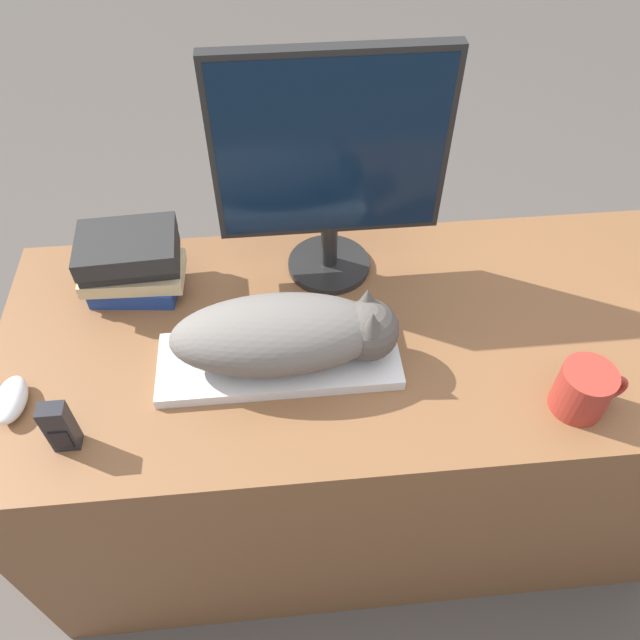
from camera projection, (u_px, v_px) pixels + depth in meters
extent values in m
plane|color=#4C4742|center=(364.00, 609.00, 1.62)|extent=(12.00, 12.00, 0.00)
cube|color=brown|center=(353.00, 426.00, 1.56)|extent=(1.50, 0.65, 0.73)
cube|color=silver|center=(279.00, 361.00, 1.22)|extent=(0.47, 0.16, 0.02)
ellipsoid|color=#66605B|center=(277.00, 334.00, 1.16)|extent=(0.40, 0.17, 0.14)
sphere|color=#4C4742|center=(367.00, 330.00, 1.17)|extent=(0.12, 0.12, 0.12)
cone|color=#4C4742|center=(372.00, 322.00, 1.11)|extent=(0.04, 0.04, 0.05)
cone|color=#4C4742|center=(367.00, 298.00, 1.15)|extent=(0.04, 0.04, 0.05)
cylinder|color=black|center=(329.00, 264.00, 1.41)|extent=(0.18, 0.18, 0.02)
cylinder|color=black|center=(329.00, 243.00, 1.36)|extent=(0.04, 0.04, 0.11)
cube|color=black|center=(331.00, 148.00, 1.18)|extent=(0.46, 0.03, 0.39)
cube|color=black|center=(331.00, 151.00, 1.17)|extent=(0.43, 0.01, 0.37)
ellipsoid|color=silver|center=(11.00, 400.00, 1.15)|extent=(0.06, 0.10, 0.04)
cylinder|color=#9E2D23|center=(583.00, 390.00, 1.13)|extent=(0.10, 0.10, 0.10)
torus|color=#9E2D23|center=(609.00, 388.00, 1.13)|extent=(0.07, 0.01, 0.07)
cube|color=black|center=(60.00, 427.00, 1.07)|extent=(0.05, 0.03, 0.11)
cube|color=black|center=(61.00, 440.00, 1.07)|extent=(0.03, 0.00, 0.05)
cube|color=navy|center=(136.00, 285.00, 1.35)|extent=(0.19, 0.13, 0.04)
cube|color=#C6B284|center=(133.00, 273.00, 1.32)|extent=(0.22, 0.12, 0.03)
cube|color=black|center=(130.00, 258.00, 1.31)|extent=(0.21, 0.13, 0.03)
cube|color=black|center=(126.00, 246.00, 1.28)|extent=(0.21, 0.16, 0.04)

